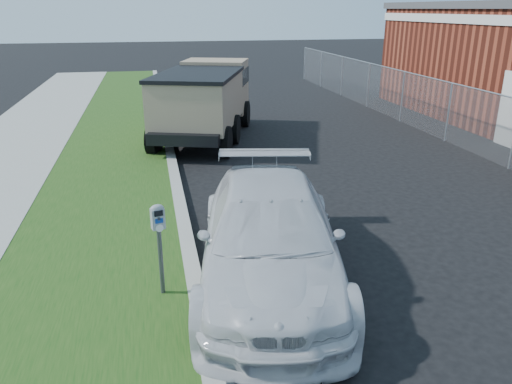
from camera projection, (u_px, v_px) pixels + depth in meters
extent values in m
plane|color=black|center=(352.00, 263.00, 8.19)|extent=(120.00, 120.00, 0.00)
cube|color=gray|center=(183.00, 224.00, 9.49)|extent=(0.25, 50.00, 0.15)
cube|color=#184011|center=(96.00, 232.00, 9.18)|extent=(3.00, 50.00, 0.13)
plane|color=slate|center=(449.00, 112.00, 15.47)|extent=(0.00, 30.00, 30.00)
cylinder|color=#92989F|center=(452.00, 83.00, 15.16)|extent=(0.04, 30.00, 0.04)
cylinder|color=#92989F|center=(449.00, 112.00, 15.47)|extent=(0.06, 0.06, 1.80)
cylinder|color=#92989F|center=(402.00, 97.00, 18.23)|extent=(0.06, 0.06, 1.80)
cylinder|color=#92989F|center=(368.00, 85.00, 20.98)|extent=(0.06, 0.06, 1.80)
cylinder|color=#92989F|center=(342.00, 76.00, 23.73)|extent=(0.06, 0.06, 1.80)
cylinder|color=#92989F|center=(321.00, 69.00, 26.48)|extent=(0.06, 0.06, 1.80)
cylinder|color=#92989F|center=(305.00, 63.00, 29.24)|extent=(0.06, 0.06, 1.80)
cube|color=silver|center=(484.00, 20.00, 15.75)|extent=(0.06, 14.00, 0.30)
cylinder|color=#3F4247|center=(161.00, 262.00, 6.95)|extent=(0.08, 0.08, 0.98)
cube|color=gray|center=(158.00, 219.00, 6.72)|extent=(0.20, 0.16, 0.29)
ellipsoid|color=gray|center=(157.00, 208.00, 6.67)|extent=(0.21, 0.16, 0.11)
cube|color=black|center=(159.00, 214.00, 6.63)|extent=(0.12, 0.04, 0.08)
cube|color=navy|center=(159.00, 221.00, 6.67)|extent=(0.11, 0.03, 0.07)
cylinder|color=silver|center=(160.00, 228.00, 6.71)|extent=(0.11, 0.03, 0.11)
cube|color=#3F4247|center=(159.00, 219.00, 6.66)|extent=(0.04, 0.02, 0.05)
imported|color=silver|center=(268.00, 235.00, 7.50)|extent=(2.98, 5.35, 1.47)
cube|color=black|center=(204.00, 119.00, 15.80)|extent=(3.67, 6.02, 0.31)
cube|color=#8C755A|center=(216.00, 86.00, 17.46)|extent=(2.49, 2.19, 1.78)
cube|color=black|center=(216.00, 76.00, 17.33)|extent=(2.52, 2.21, 0.53)
cube|color=#8C755A|center=(198.00, 100.00, 14.89)|extent=(3.22, 4.22, 1.42)
cube|color=black|center=(197.00, 74.00, 14.63)|extent=(3.33, 4.34, 0.11)
cube|color=black|center=(221.00, 105.00, 18.52)|extent=(2.07, 0.81, 0.27)
cylinder|color=black|center=(188.00, 112.00, 17.81)|extent=(0.55, 0.93, 0.89)
cylinder|color=black|center=(245.00, 114.00, 17.59)|extent=(0.55, 0.93, 0.89)
cylinder|color=black|center=(169.00, 127.00, 15.57)|extent=(0.55, 0.93, 0.89)
cylinder|color=black|center=(234.00, 129.00, 15.35)|extent=(0.55, 0.93, 0.89)
cylinder|color=black|center=(154.00, 140.00, 14.08)|extent=(0.55, 0.93, 0.89)
cylinder|color=black|center=(225.00, 142.00, 13.86)|extent=(0.55, 0.93, 0.89)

